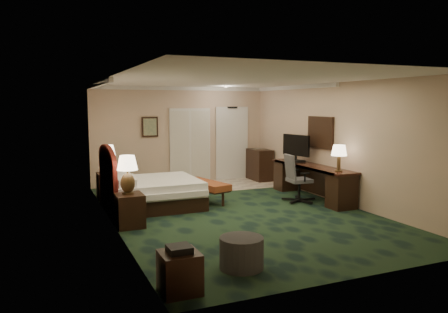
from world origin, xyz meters
name	(u,v)px	position (x,y,z in m)	size (l,w,h in m)	color
floor	(237,212)	(0.00, 0.00, 0.00)	(5.00, 7.50, 0.00)	black
ceiling	(237,80)	(0.00, 0.00, 2.70)	(5.00, 7.50, 0.00)	silver
wall_back	(181,135)	(0.00, 3.75, 1.35)	(5.00, 0.00, 2.70)	#B8A38F
wall_front	(363,174)	(0.00, -3.75, 1.35)	(5.00, 0.00, 2.70)	#B8A38F
wall_left	(111,152)	(-2.50, 0.00, 1.35)	(0.00, 7.50, 2.70)	#B8A38F
wall_right	(337,143)	(2.50, 0.00, 1.35)	(0.00, 7.50, 2.70)	#B8A38F
crown_molding	(237,82)	(0.00, 0.00, 2.65)	(5.00, 7.50, 0.10)	silver
tile_patch	(222,185)	(0.90, 2.90, 0.01)	(3.20, 1.70, 0.01)	#B2A294
headboard	(108,179)	(-2.44, 1.00, 0.70)	(0.12, 2.00, 1.40)	#481511
entry_door	(232,144)	(1.55, 3.72, 1.05)	(1.02, 0.06, 2.18)	silver
closet_doors	(190,145)	(0.25, 3.71, 1.05)	(1.20, 0.06, 2.10)	beige
wall_art	(150,127)	(-0.90, 3.71, 1.60)	(0.45, 0.06, 0.55)	#4F6959
wall_mirror	(320,132)	(2.46, 0.60, 1.55)	(0.05, 0.95, 0.75)	white
bed	(154,193)	(-1.46, 1.14, 0.30)	(1.89, 1.75, 0.60)	white
nightstand_near	(130,210)	(-2.24, -0.22, 0.30)	(0.48, 0.55, 0.60)	black
nightstand_far	(108,185)	(-2.24, 2.41, 0.31)	(0.49, 0.56, 0.61)	black
lamp_near	(128,175)	(-2.25, -0.18, 0.95)	(0.37, 0.37, 0.70)	black
lamp_far	(108,159)	(-2.22, 2.41, 0.94)	(0.35, 0.35, 0.66)	black
bed_bench	(205,191)	(-0.25, 1.18, 0.23)	(0.48, 1.38, 0.47)	brown
ottoman	(241,253)	(-1.24, -2.85, 0.21)	(0.60, 0.60, 0.43)	#2B2B2F
side_table	(180,273)	(-2.24, -3.27, 0.25)	(0.45, 0.45, 0.49)	black
desk	(311,182)	(2.19, 0.52, 0.39)	(0.59, 2.73, 0.79)	black
tv	(296,148)	(2.15, 1.16, 1.13)	(0.07, 0.88, 0.68)	black
desk_lamp	(339,158)	(2.15, -0.51, 1.08)	(0.33, 0.33, 0.58)	black
desk_chair	(299,178)	(1.71, 0.31, 0.55)	(0.64, 0.60, 1.09)	#565656
minibar	(260,165)	(2.21, 3.20, 0.45)	(0.48, 0.86, 0.91)	black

